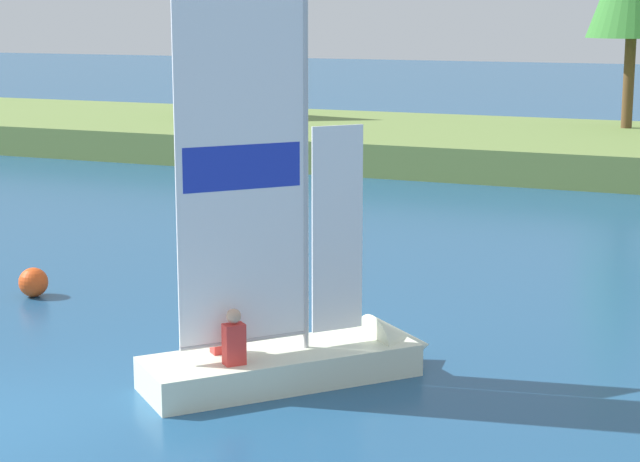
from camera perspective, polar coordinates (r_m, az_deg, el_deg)
shore_bank at (r=38.56m, az=9.23°, el=4.33°), size 80.00×10.71×1.05m
shoreline_tree_left at (r=43.14m, az=-5.05°, el=10.96°), size 2.99×2.99×5.65m
sailboat at (r=15.73m, az=-0.14°, el=-5.65°), size 3.78×4.05×6.65m
channel_buoy at (r=20.78m, az=-14.55°, el=-2.57°), size 0.54×0.54×0.54m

